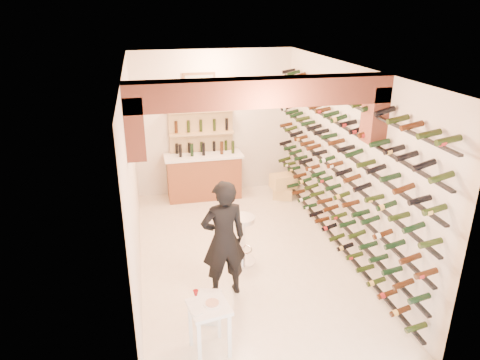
% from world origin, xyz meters
% --- Properties ---
extents(ground, '(6.00, 6.00, 0.00)m').
position_xyz_m(ground, '(0.00, 0.00, 0.00)').
color(ground, white).
rests_on(ground, ground).
extents(room_shell, '(3.52, 6.02, 3.21)m').
position_xyz_m(room_shell, '(0.00, -0.26, 2.25)').
color(room_shell, beige).
rests_on(room_shell, ground).
extents(wine_rack, '(0.32, 5.70, 2.56)m').
position_xyz_m(wine_rack, '(1.53, 0.00, 1.55)').
color(wine_rack, black).
rests_on(wine_rack, ground).
extents(back_counter, '(1.70, 0.62, 1.29)m').
position_xyz_m(back_counter, '(-0.30, 2.65, 0.53)').
color(back_counter, brown).
rests_on(back_counter, ground).
extents(back_shelving, '(1.40, 0.31, 2.73)m').
position_xyz_m(back_shelving, '(-0.30, 2.89, 1.17)').
color(back_shelving, tan).
rests_on(back_shelving, ground).
extents(tasting_table, '(0.54, 0.54, 0.83)m').
position_xyz_m(tasting_table, '(-0.92, -2.12, 0.56)').
color(tasting_table, white).
rests_on(tasting_table, ground).
extents(white_stool, '(0.38, 0.38, 0.39)m').
position_xyz_m(white_stool, '(-0.83, -1.51, 0.19)').
color(white_stool, white).
rests_on(white_stool, ground).
extents(person, '(0.71, 0.50, 1.82)m').
position_xyz_m(person, '(-0.52, -0.96, 0.91)').
color(person, black).
rests_on(person, ground).
extents(chrome_barstool, '(0.44, 0.44, 0.85)m').
position_xyz_m(chrome_barstool, '(-0.07, -0.19, 0.49)').
color(chrome_barstool, silver).
rests_on(chrome_barstool, ground).
extents(crate_lower, '(0.50, 0.43, 0.26)m').
position_xyz_m(crate_lower, '(1.40, 2.20, 0.13)').
color(crate_lower, '#DAB977').
rests_on(crate_lower, ground).
extents(crate_upper, '(0.57, 0.43, 0.31)m').
position_xyz_m(crate_upper, '(1.40, 2.20, 0.41)').
color(crate_upper, '#DAB977').
rests_on(crate_upper, crate_lower).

